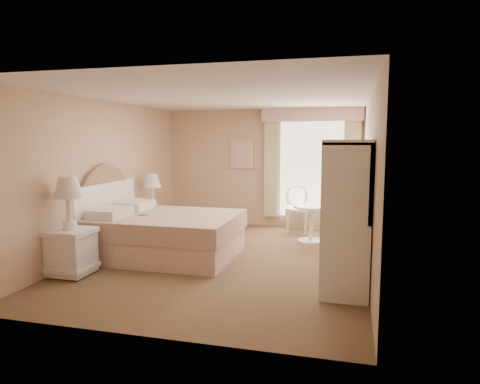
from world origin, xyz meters
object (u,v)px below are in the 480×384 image
(nightstand_near, at_px, (71,239))
(cafe_chair, at_px, (297,205))
(nightstand_far, at_px, (153,213))
(bed, at_px, (159,232))
(round_table, at_px, (311,218))
(armoire, at_px, (346,228))

(nightstand_near, bearing_deg, cafe_chair, 53.64)
(nightstand_far, xyz_separation_m, cafe_chair, (2.65, 1.09, 0.10))
(nightstand_near, bearing_deg, bed, 59.53)
(nightstand_near, xyz_separation_m, round_table, (3.01, 2.80, -0.07))
(nightstand_near, distance_m, nightstand_far, 2.51)
(bed, xyz_separation_m, cafe_chair, (1.92, 2.36, 0.17))
(bed, bearing_deg, armoire, -15.80)
(round_table, bearing_deg, nightstand_far, -174.45)
(bed, xyz_separation_m, round_table, (2.28, 1.57, 0.06))
(nightstand_near, bearing_deg, round_table, 42.97)
(cafe_chair, bearing_deg, nightstand_far, -165.40)
(nightstand_near, relative_size, armoire, 0.72)
(bed, height_order, round_table, bed)
(bed, xyz_separation_m, nightstand_far, (-0.73, 1.27, 0.07))
(bed, bearing_deg, nightstand_far, 119.71)
(cafe_chair, relative_size, armoire, 0.51)
(bed, bearing_deg, round_table, 34.48)
(bed, distance_m, armoire, 3.07)
(nightstand_far, bearing_deg, armoire, -29.93)
(round_table, relative_size, armoire, 0.36)
(nightstand_far, relative_size, round_table, 1.80)
(round_table, height_order, armoire, armoire)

